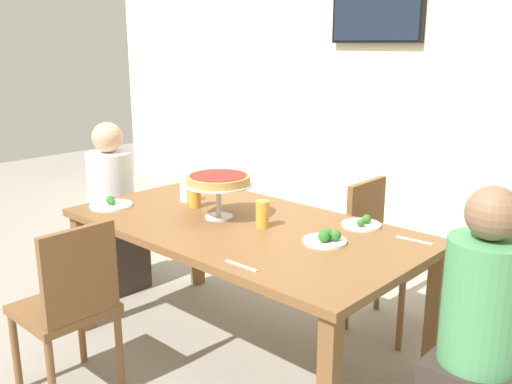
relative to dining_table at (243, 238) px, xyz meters
The scene contains 17 objects.
ground_plane 0.66m from the dining_table, ahead, with size 12.00×12.00×0.00m, color gray.
rear_partition 2.32m from the dining_table, 90.00° to the left, with size 8.00×0.12×2.80m, color beige.
dining_table is the anchor object (origin of this frame).
television 2.50m from the dining_table, 104.52° to the left, with size 0.81×0.05×0.49m.
diner_head_east 1.25m from the dining_table, ahead, with size 0.34×0.34×1.15m.
diner_head_west 1.25m from the dining_table, behind, with size 0.34×0.34×1.15m.
chair_near_left 0.90m from the dining_table, 111.08° to the right, with size 0.40×0.40×0.87m.
chair_far_right 0.87m from the dining_table, 64.54° to the left, with size 0.40×0.40×0.87m.
deep_dish_pizza_stand 0.32m from the dining_table, behind, with size 0.36×0.36×0.24m.
salad_plate_near_diner 0.50m from the dining_table, ahead, with size 0.21×0.21×0.07m.
salad_plate_far_diner 0.62m from the dining_table, 38.68° to the left, with size 0.20×0.20×0.06m.
salad_plate_spare 0.83m from the dining_table, 159.67° to the right, with size 0.24×0.24×0.06m.
beer_glass_amber_tall 0.19m from the dining_table, 12.56° to the left, with size 0.07×0.07×0.14m, color gold.
beer_glass_amber_short 0.44m from the dining_table, behind, with size 0.07×0.07×0.14m, color gold.
water_glass_clear_near 0.56m from the dining_table, behind, with size 0.07×0.07×0.12m, color white.
cutlery_fork_near 0.58m from the dining_table, 46.71° to the right, with size 0.18×0.02×0.01m, color silver.
cutlery_knife_near 0.86m from the dining_table, 25.13° to the left, with size 0.18×0.02×0.01m, color silver.
Camera 1 is at (1.92, -1.98, 1.64)m, focal length 39.47 mm.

